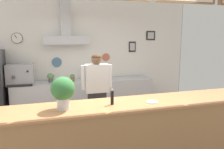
{
  "coord_description": "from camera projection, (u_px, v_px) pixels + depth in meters",
  "views": [
    {
      "loc": [
        -0.92,
        -3.26,
        1.98
      ],
      "look_at": [
        0.26,
        0.71,
        1.26
      ],
      "focal_mm": 35.55,
      "sensor_mm": 36.0,
      "label": 1
    }
  ],
  "objects": [
    {
      "name": "back_prep_counter",
      "position": [
        85.0,
        98.0,
        5.57
      ],
      "size": [
        3.42,
        0.59,
        0.89
      ],
      "color": "#B7BABF",
      "rests_on": "ground_plane"
    },
    {
      "name": "basil_vase",
      "position": [
        63.0,
        91.0,
        2.78
      ],
      "size": [
        0.3,
        0.3,
        0.42
      ],
      "color": "silver",
      "rests_on": "service_counter"
    },
    {
      "name": "pepper_grinder",
      "position": [
        112.0,
        97.0,
        2.99
      ],
      "size": [
        0.04,
        0.04,
        0.22
      ],
      "color": "black",
      "rests_on": "service_counter"
    },
    {
      "name": "potted_oregano",
      "position": [
        93.0,
        73.0,
        5.51
      ],
      "size": [
        0.26,
        0.26,
        0.31
      ],
      "color": "#9E563D",
      "rests_on": "back_prep_counter"
    },
    {
      "name": "service_counter",
      "position": [
        118.0,
        140.0,
        3.13
      ],
      "size": [
        4.7,
        0.7,
        1.06
      ],
      "color": "#B77F4C",
      "rests_on": "ground_plane"
    },
    {
      "name": "espresso_machine",
      "position": [
        20.0,
        75.0,
        5.02
      ],
      "size": [
        0.58,
        0.47,
        0.46
      ],
      "color": "#A3A5AD",
      "rests_on": "back_prep_counter"
    },
    {
      "name": "potted_sage",
      "position": [
        72.0,
        77.0,
        5.4
      ],
      "size": [
        0.12,
        0.12,
        0.18
      ],
      "color": "#9E563D",
      "rests_on": "back_prep_counter"
    },
    {
      "name": "condiment_plate",
      "position": [
        152.0,
        102.0,
        3.11
      ],
      "size": [
        0.17,
        0.17,
        0.01
      ],
      "color": "white",
      "rests_on": "service_counter"
    },
    {
      "name": "back_wall_assembly",
      "position": [
        83.0,
        51.0,
        5.59
      ],
      "size": [
        5.79,
        2.93,
        3.04
      ],
      "color": "gray",
      "rests_on": "ground_plane"
    },
    {
      "name": "shop_worker",
      "position": [
        97.0,
        93.0,
        4.37
      ],
      "size": [
        0.61,
        0.23,
        1.64
      ],
      "rotation": [
        0.0,
        0.0,
        3.13
      ],
      "color": "#232328",
      "rests_on": "ground_plane"
    },
    {
      "name": "potted_rosemary",
      "position": [
        51.0,
        77.0,
        5.28
      ],
      "size": [
        0.16,
        0.16,
        0.22
      ],
      "color": "#4C4C51",
      "rests_on": "back_prep_counter"
    }
  ]
}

